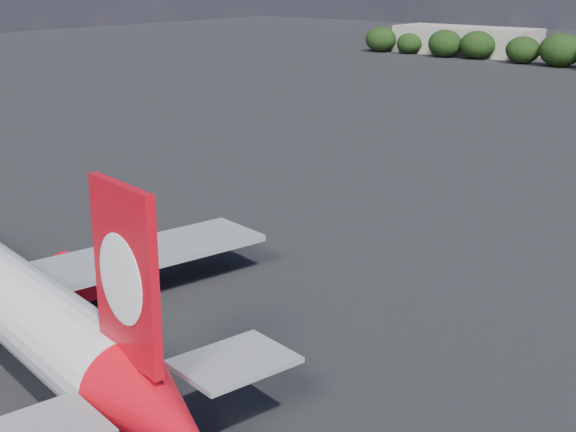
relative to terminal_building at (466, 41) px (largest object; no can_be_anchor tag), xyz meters
The scene contains 2 objects.
ground 147.19m from the terminal_building, 63.78° to the right, with size 500.00×500.00×0.00m, color black.
terminal_building is the anchor object (origin of this frame).
Camera 1 is at (49.65, -28.39, 24.19)m, focal length 50.00 mm.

